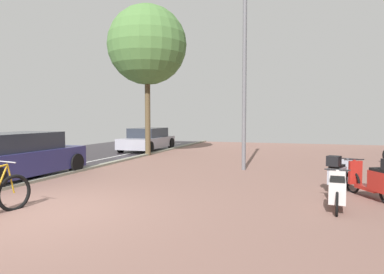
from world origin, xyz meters
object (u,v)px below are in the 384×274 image
Objects in this scene: parked_car_near at (16,157)px; street_tree at (147,45)px; scooter_near at (339,174)px; lamp_post at (244,65)px; scooter_extra at (337,191)px; parked_car_far at (148,140)px; scooter_far at (376,180)px.

street_tree is (0.92, 7.10, 4.58)m from parked_car_near.
scooter_near is 0.23× the size of street_tree.
lamp_post is at bearing 135.84° from scooter_near.
parked_car_far is (-8.90, 10.20, 0.23)m from scooter_extra.
street_tree is at bearing -64.45° from parked_car_far.
parked_car_far is 8.92m from lamp_post.
lamp_post reaches higher than scooter_near.
lamp_post is (6.10, 3.85, 2.96)m from parked_car_near.
lamp_post is at bearing 134.59° from scooter_far.
scooter_extra is (-0.20, -1.91, -0.06)m from scooter_near.
parked_car_near reaches higher than scooter_near.
scooter_extra is 8.76m from parked_car_near.
scooter_near is 8.99m from parked_car_near.
street_tree reaches higher than scooter_near.
scooter_far is at bearing -45.41° from lamp_post.
lamp_post reaches higher than parked_car_far.
scooter_extra is at bearing -128.12° from scooter_far.
scooter_near is at bearing -36.81° from street_tree.
lamp_post is at bearing -41.49° from parked_car_far.
parked_car_far is 5.31m from street_tree.
parked_car_far is at bearing 91.11° from parked_car_near.
scooter_far is at bearing 1.87° from parked_car_near.
scooter_near reaches higher than scooter_extra.
parked_car_far is at bearing 115.55° from street_tree.
parked_car_far is at bearing 137.66° from scooter_near.
parked_car_near is (-8.71, 0.80, 0.30)m from scooter_extra.
parked_car_far is at bearing 131.08° from scooter_extra.
street_tree is at bearing 143.19° from scooter_near.
scooter_extra is at bearing -5.24° from parked_car_near.
scooter_extra is at bearing -48.92° from parked_car_far.
parked_car_far is at bearing 138.51° from lamp_post.
street_tree is (-5.18, 3.25, 1.62)m from lamp_post.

